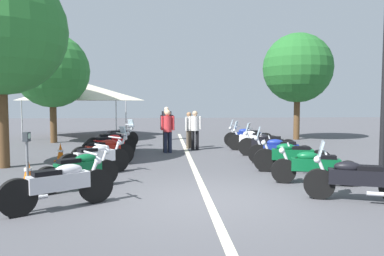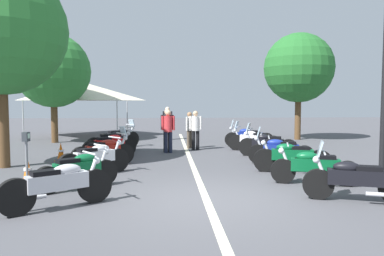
% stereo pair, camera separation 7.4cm
% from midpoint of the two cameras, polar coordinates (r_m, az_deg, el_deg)
% --- Properties ---
extents(ground_plane, '(80.00, 80.00, 0.00)m').
position_cam_midpoint_polar(ground_plane, '(7.64, 2.18, -11.04)').
color(ground_plane, '#4C4C51').
extents(lane_centre_stripe, '(21.29, 0.16, 0.01)m').
position_cam_midpoint_polar(lane_centre_stripe, '(12.48, -0.35, -5.13)').
color(lane_centre_stripe, beige).
rests_on(lane_centre_stripe, ground_plane).
extents(motorcycle_left_row_0, '(1.31, 1.82, 1.01)m').
position_cam_midpoint_polar(motorcycle_left_row_0, '(7.32, -20.02, -8.18)').
color(motorcycle_left_row_0, black).
rests_on(motorcycle_left_row_0, ground_plane).
extents(motorcycle_left_row_1, '(1.34, 1.65, 0.99)m').
position_cam_midpoint_polar(motorcycle_left_row_1, '(8.80, -17.31, -6.21)').
color(motorcycle_left_row_1, black).
rests_on(motorcycle_left_row_1, ground_plane).
extents(motorcycle_left_row_2, '(1.47, 1.72, 1.01)m').
position_cam_midpoint_polar(motorcycle_left_row_2, '(10.37, -14.91, -4.54)').
color(motorcycle_left_row_2, black).
rests_on(motorcycle_left_row_2, ground_plane).
extents(motorcycle_left_row_3, '(1.17, 1.82, 1.22)m').
position_cam_midpoint_polar(motorcycle_left_row_3, '(11.78, -13.62, -3.48)').
color(motorcycle_left_row_3, black).
rests_on(motorcycle_left_row_3, ground_plane).
extents(motorcycle_left_row_4, '(1.34, 1.77, 1.02)m').
position_cam_midpoint_polar(motorcycle_left_row_4, '(13.40, -12.75, -2.60)').
color(motorcycle_left_row_4, black).
rests_on(motorcycle_left_row_4, ground_plane).
extents(motorcycle_left_row_5, '(1.50, 1.81, 1.01)m').
position_cam_midpoint_polar(motorcycle_left_row_5, '(14.71, -12.38, -2.02)').
color(motorcycle_left_row_5, black).
rests_on(motorcycle_left_row_5, ground_plane).
extents(motorcycle_left_row_6, '(1.43, 1.66, 1.22)m').
position_cam_midpoint_polar(motorcycle_left_row_6, '(16.38, -11.40, -1.37)').
color(motorcycle_left_row_6, black).
rests_on(motorcycle_left_row_6, ground_plane).
extents(motorcycle_right_row_0, '(0.96, 1.97, 1.20)m').
position_cam_midpoint_polar(motorcycle_right_row_0, '(8.08, 23.73, -7.18)').
color(motorcycle_right_row_0, black).
rests_on(motorcycle_right_row_0, ground_plane).
extents(motorcycle_right_row_1, '(0.91, 2.04, 0.98)m').
position_cam_midpoint_polar(motorcycle_right_row_1, '(9.37, 18.24, -5.64)').
color(motorcycle_right_row_1, black).
rests_on(motorcycle_right_row_1, ground_plane).
extents(motorcycle_right_row_2, '(0.86, 2.13, 1.01)m').
position_cam_midpoint_polar(motorcycle_right_row_2, '(10.77, 14.98, -4.24)').
color(motorcycle_right_row_2, black).
rests_on(motorcycle_right_row_2, ground_plane).
extents(motorcycle_right_row_3, '(0.89, 2.04, 1.20)m').
position_cam_midpoint_polar(motorcycle_right_row_3, '(12.13, 13.27, -3.31)').
color(motorcycle_right_row_3, black).
rests_on(motorcycle_right_row_3, ground_plane).
extents(motorcycle_right_row_4, '(1.07, 2.00, 1.22)m').
position_cam_midpoint_polar(motorcycle_right_row_4, '(13.69, 11.31, -2.40)').
color(motorcycle_right_row_4, black).
rests_on(motorcycle_right_row_4, ground_plane).
extents(motorcycle_right_row_5, '(1.08, 2.03, 1.22)m').
position_cam_midpoint_polar(motorcycle_right_row_5, '(15.20, 9.29, -1.76)').
color(motorcycle_right_row_5, black).
rests_on(motorcycle_right_row_5, ground_plane).
extents(motorcycle_right_row_6, '(0.89, 2.12, 1.21)m').
position_cam_midpoint_polar(motorcycle_right_row_6, '(16.52, 8.50, -1.31)').
color(motorcycle_right_row_6, black).
rests_on(motorcycle_right_row_6, ground_plane).
extents(parking_meter, '(0.19, 0.14, 1.29)m').
position_cam_midpoint_polar(parking_meter, '(9.43, -24.41, -2.96)').
color(parking_meter, slate).
rests_on(parking_meter, ground_plane).
extents(traffic_cone_0, '(0.36, 0.36, 0.61)m').
position_cam_midpoint_polar(traffic_cone_0, '(13.30, -19.84, -3.55)').
color(traffic_cone_0, orange).
rests_on(traffic_cone_0, ground_plane).
extents(traffic_cone_1, '(0.36, 0.36, 0.61)m').
position_cam_midpoint_polar(traffic_cone_1, '(9.95, -24.23, -6.13)').
color(traffic_cone_1, orange).
rests_on(traffic_cone_1, ground_plane).
extents(bystander_0, '(0.32, 0.53, 1.72)m').
position_cam_midpoint_polar(bystander_0, '(14.62, -4.05, 0.16)').
color(bystander_0, black).
rests_on(bystander_0, ground_plane).
extents(bystander_1, '(0.32, 0.52, 1.63)m').
position_cam_midpoint_polar(bystander_1, '(15.29, 0.33, 0.13)').
color(bystander_1, black).
rests_on(bystander_1, ground_plane).
extents(bystander_2, '(0.32, 0.52, 1.75)m').
position_cam_midpoint_polar(bystander_2, '(19.50, -4.07, 1.18)').
color(bystander_2, '#1E2338').
rests_on(bystander_2, ground_plane).
extents(bystander_3, '(0.32, 0.53, 1.68)m').
position_cam_midpoint_polar(bystander_3, '(14.42, -3.92, 0.01)').
color(bystander_3, '#1E2338').
rests_on(bystander_3, ground_plane).
extents(bystander_4, '(0.46, 0.33, 1.57)m').
position_cam_midpoint_polar(bystander_4, '(15.82, -0.61, 0.11)').
color(bystander_4, brown).
rests_on(bystander_4, ground_plane).
extents(roadside_tree_0, '(3.65, 3.65, 5.63)m').
position_cam_midpoint_polar(roadside_tree_0, '(20.48, 15.95, 8.90)').
color(roadside_tree_0, brown).
rests_on(roadside_tree_0, ground_plane).
extents(roadside_tree_1, '(3.92, 3.92, 6.11)m').
position_cam_midpoint_polar(roadside_tree_1, '(12.65, -27.80, 13.35)').
color(roadside_tree_1, brown).
rests_on(roadside_tree_1, ground_plane).
extents(roadside_tree_2, '(3.60, 3.60, 5.32)m').
position_cam_midpoint_polar(roadside_tree_2, '(19.34, -20.96, 8.27)').
color(roadside_tree_2, brown).
rests_on(roadside_tree_2, ground_plane).
extents(event_tent, '(5.36, 5.36, 3.20)m').
position_cam_midpoint_polar(event_tent, '(22.55, -17.11, 5.50)').
color(event_tent, beige).
rests_on(event_tent, ground_plane).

